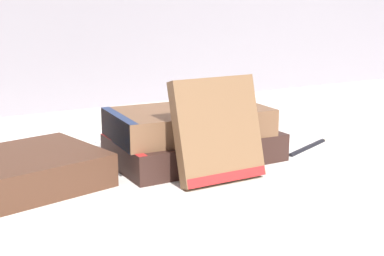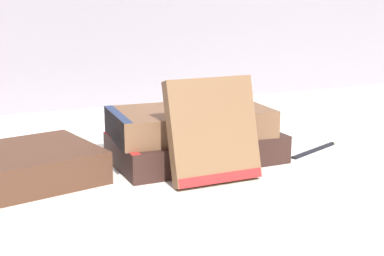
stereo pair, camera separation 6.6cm
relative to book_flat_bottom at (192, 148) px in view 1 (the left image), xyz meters
name	(u,v)px [view 1 (the left image)]	position (x,y,z in m)	size (l,w,h in m)	color
ground_plane	(180,173)	(-0.04, -0.04, -0.02)	(3.00, 3.00, 0.00)	white
book_flat_bottom	(192,148)	(0.00, 0.00, 0.00)	(0.24, 0.14, 0.04)	#331E19
book_flat_top	(186,122)	(-0.01, 0.00, 0.04)	(0.23, 0.14, 0.04)	brown
book_side_left	(10,174)	(-0.25, 0.00, 0.00)	(0.23, 0.19, 0.04)	#4C2D1E
book_leaning_front	(218,134)	(-0.01, -0.09, 0.04)	(0.12, 0.05, 0.13)	brown
pocket_watch	(213,107)	(0.02, -0.02, 0.06)	(0.06, 0.06, 0.01)	white
reading_glasses	(125,139)	(-0.04, 0.16, -0.02)	(0.10, 0.06, 0.00)	#ADADB2
fountain_pen	(309,145)	(0.20, -0.03, -0.02)	(0.12, 0.06, 0.01)	black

